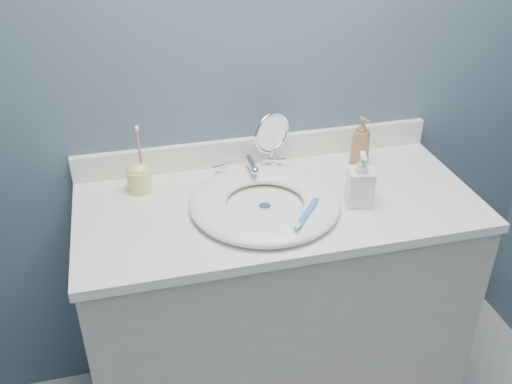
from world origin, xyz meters
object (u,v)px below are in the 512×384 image
object	(u,v)px
makeup_mirror	(272,140)
soap_bottle_clear	(361,179)
soap_bottle_amber	(361,141)
toothbrush_holder	(139,176)

from	to	relation	value
makeup_mirror	soap_bottle_clear	xyz separation A→B (m)	(0.20, -0.26, -0.03)
makeup_mirror	soap_bottle_amber	size ratio (longest dim) A/B	1.25
soap_bottle_amber	toothbrush_holder	xyz separation A→B (m)	(-0.74, 0.00, -0.03)
toothbrush_holder	soap_bottle_amber	bearing A→B (deg)	-0.19
makeup_mirror	toothbrush_holder	bearing A→B (deg)	157.75
makeup_mirror	soap_bottle_amber	bearing A→B (deg)	-28.82
makeup_mirror	soap_bottle_clear	bearing A→B (deg)	-76.32
soap_bottle_amber	soap_bottle_clear	bearing A→B (deg)	-129.07
makeup_mirror	toothbrush_holder	world-z (taller)	toothbrush_holder
soap_bottle_amber	toothbrush_holder	size ratio (longest dim) A/B	0.77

